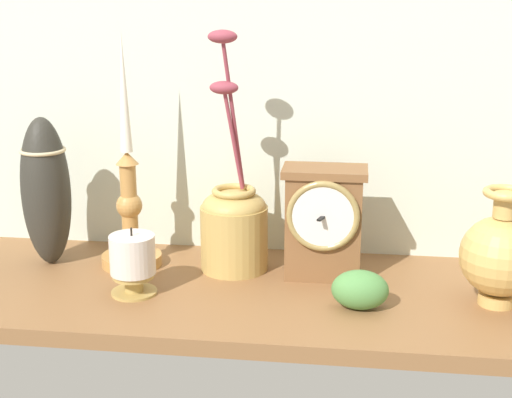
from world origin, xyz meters
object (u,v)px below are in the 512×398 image
Objects in this scene: brass_vase_bulbous at (500,254)px; pillar_candle_front at (133,262)px; candlestick_tall_left at (129,207)px; brass_vase_jar at (234,222)px; tall_ceramic_vase at (46,191)px; mantel_clock at (324,221)px.

brass_vase_bulbous is 52.65cm from pillar_candle_front.
candlestick_tall_left is 1.00× the size of brass_vase_jar.
brass_vase_bulbous is 70.26cm from tall_ceramic_vase.
mantel_clock is 0.46× the size of brass_vase_jar.
brass_vase_jar reaches higher than pillar_candle_front.
brass_vase_bulbous is 0.45× the size of brass_vase_jar.
brass_vase_jar is 17.94cm from pillar_candle_front.
brass_vase_jar is at bearing 174.04° from mantel_clock.
pillar_candle_front is at bearing -159.07° from mantel_clock.
tall_ceramic_vase is (-44.53, 0.14, 3.19)cm from mantel_clock.
mantel_clock is 1.71× the size of pillar_candle_front.
brass_vase_bulbous is (56.24, -8.32, -2.30)cm from candlestick_tall_left.
mantel_clock reaches higher than pillar_candle_front.
brass_vase_bulbous is at bearing -8.42° from candlestick_tall_left.
brass_vase_jar is 3.70× the size of pillar_candle_front.
candlestick_tall_left is 13.69cm from tall_ceramic_vase.
candlestick_tall_left is 16.97cm from brass_vase_jar.
tall_ceramic_vase reaches higher than brass_vase_bulbous.
pillar_candle_front is (-13.10, -11.94, -2.78)cm from brass_vase_jar.
tall_ceramic_vase is at bearing 173.82° from brass_vase_bulbous.
tall_ceramic_vase is at bearing 179.81° from mantel_clock.
candlestick_tall_left is 2.21× the size of brass_vase_bulbous.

